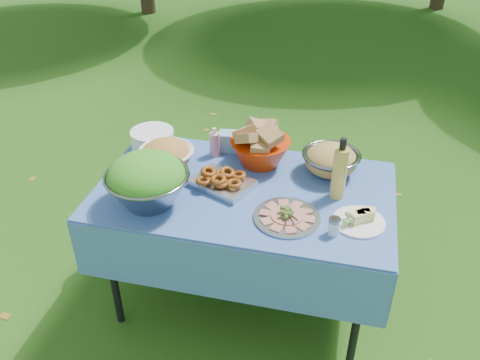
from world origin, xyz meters
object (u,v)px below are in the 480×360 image
picnic_table (244,247)px  oil_bottle (340,168)px  bread_bowl (260,146)px  salad_bowl (147,180)px  charcuterie_platter (287,212)px  plate_stack (152,139)px  pasta_bowl_steel (331,160)px

picnic_table → oil_bottle: (0.45, 0.05, 0.54)m
bread_bowl → oil_bottle: size_ratio=1.01×
salad_bowl → charcuterie_platter: 0.66m
plate_stack → pasta_bowl_steel: (1.00, -0.05, 0.03)m
bread_bowl → plate_stack: bearing=176.4°
salad_bowl → pasta_bowl_steel: bearing=30.1°
pasta_bowl_steel → plate_stack: bearing=177.3°
charcuterie_platter → plate_stack: bearing=150.1°
oil_bottle → pasta_bowl_steel: bearing=104.1°
picnic_table → oil_bottle: 0.70m
plate_stack → oil_bottle: oil_bottle is taller
charcuterie_platter → bread_bowl: bearing=116.0°
picnic_table → bread_bowl: (0.03, 0.26, 0.49)m
picnic_table → pasta_bowl_steel: 0.66m
picnic_table → oil_bottle: size_ratio=4.59×
picnic_table → charcuterie_platter: charcuterie_platter is taller
salad_bowl → charcuterie_platter: salad_bowl is taller
bread_bowl → salad_bowl: bearing=-132.5°
charcuterie_platter → oil_bottle: (0.21, 0.23, 0.12)m
plate_stack → charcuterie_platter: (0.84, -0.48, -0.01)m
salad_bowl → pasta_bowl_steel: (0.81, 0.47, -0.05)m
picnic_table → salad_bowl: bearing=-152.0°
bread_bowl → pasta_bowl_steel: (0.37, -0.01, -0.03)m
plate_stack → pasta_bowl_steel: pasta_bowl_steel is taller
plate_stack → charcuterie_platter: plate_stack is taller
bread_bowl → charcuterie_platter: (0.22, -0.44, -0.07)m
picnic_table → plate_stack: (-0.60, 0.30, 0.43)m
picnic_table → plate_stack: 0.80m
plate_stack → bread_bowl: size_ratio=0.75×
salad_bowl → bread_bowl: salad_bowl is taller
plate_stack → bread_bowl: bearing=-3.6°
bread_bowl → charcuterie_platter: bearing=-64.0°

